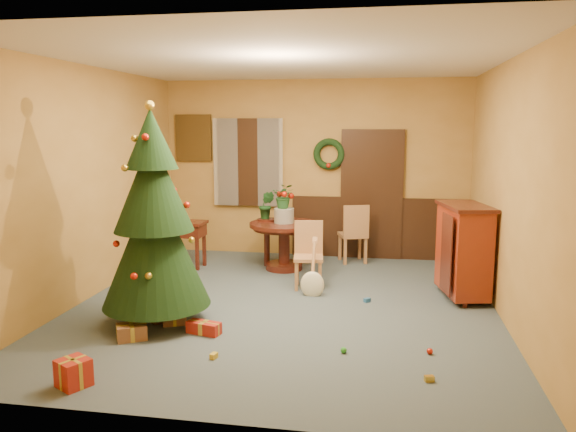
% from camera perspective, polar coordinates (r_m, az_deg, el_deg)
% --- Properties ---
extents(room_envelope, '(5.50, 5.50, 5.50)m').
position_cam_1_polar(room_envelope, '(9.25, 3.89, 2.69)').
color(room_envelope, '#333F4B').
rests_on(room_envelope, ground).
extents(dining_table, '(1.04, 1.04, 0.72)m').
position_cam_1_polar(dining_table, '(8.46, -0.40, -2.13)').
color(dining_table, black).
rests_on(dining_table, floor).
extents(urn, '(0.30, 0.30, 0.22)m').
position_cam_1_polar(urn, '(8.40, -0.40, 0.05)').
color(urn, slate).
rests_on(urn, dining_table).
extents(centerpiece_plant, '(0.33, 0.29, 0.37)m').
position_cam_1_polar(centerpiece_plant, '(8.36, -0.41, 2.05)').
color(centerpiece_plant, '#1E4C23').
rests_on(centerpiece_plant, urn).
extents(chair_near, '(0.43, 0.43, 0.89)m').
position_cam_1_polar(chair_near, '(7.58, 2.09, -3.67)').
color(chair_near, '#97683C').
rests_on(chair_near, floor).
extents(chair_far, '(0.52, 0.52, 0.94)m').
position_cam_1_polar(chair_far, '(8.90, 6.73, -1.60)').
color(chair_far, '#97683C').
rests_on(chair_far, floor).
extents(guitar, '(0.41, 0.53, 0.71)m').
position_cam_1_polar(guitar, '(7.19, 2.50, -5.34)').
color(guitar, beige).
rests_on(guitar, floor).
extents(plant_stand, '(0.29, 0.29, 0.74)m').
position_cam_1_polar(plant_stand, '(8.67, -2.17, -2.11)').
color(plant_stand, black).
rests_on(plant_stand, floor).
extents(stand_plant, '(0.24, 0.19, 0.43)m').
position_cam_1_polar(stand_plant, '(8.59, -2.19, 1.13)').
color(stand_plant, '#19471E').
rests_on(stand_plant, plant_stand).
extents(christmas_tree, '(1.18, 1.18, 2.43)m').
position_cam_1_polar(christmas_tree, '(6.22, -13.44, -0.47)').
color(christmas_tree, '#382111').
rests_on(christmas_tree, floor).
extents(writing_desk, '(0.83, 0.45, 0.72)m').
position_cam_1_polar(writing_desk, '(8.77, -10.97, -1.64)').
color(writing_desk, black).
rests_on(writing_desk, floor).
extents(sideboard, '(0.67, 1.02, 1.20)m').
position_cam_1_polar(sideboard, '(7.36, 17.40, -3.17)').
color(sideboard, '#581C0A').
rests_on(sideboard, floor).
extents(gift_a, '(0.36, 0.33, 0.16)m').
position_cam_1_polar(gift_a, '(6.08, -15.60, -11.27)').
color(gift_a, brown).
rests_on(gift_a, floor).
extents(gift_b, '(0.32, 0.32, 0.24)m').
position_cam_1_polar(gift_b, '(5.21, -20.96, -14.66)').
color(gift_b, '#A62216').
rests_on(gift_b, floor).
extents(gift_c, '(0.30, 0.25, 0.14)m').
position_cam_1_polar(gift_c, '(6.41, -11.45, -10.13)').
color(gift_c, brown).
rests_on(gift_c, floor).
extents(gift_d, '(0.38, 0.23, 0.13)m').
position_cam_1_polar(gift_d, '(6.08, -8.54, -11.16)').
color(gift_d, '#A62216').
rests_on(gift_d, floor).
extents(toy_a, '(0.09, 0.09, 0.05)m').
position_cam_1_polar(toy_a, '(7.09, 8.04, -8.46)').
color(toy_a, '#215793').
rests_on(toy_a, floor).
extents(toy_b, '(0.06, 0.06, 0.06)m').
position_cam_1_polar(toy_b, '(5.58, 5.67, -13.41)').
color(toy_b, green).
rests_on(toy_b, floor).
extents(toy_c, '(0.07, 0.09, 0.05)m').
position_cam_1_polar(toy_c, '(5.49, -7.55, -13.90)').
color(toy_c, gold).
rests_on(toy_c, floor).
extents(toy_d, '(0.06, 0.06, 0.06)m').
position_cam_1_polar(toy_d, '(5.69, 14.21, -13.18)').
color(toy_d, red).
rests_on(toy_d, floor).
extents(toy_e, '(0.09, 0.07, 0.05)m').
position_cam_1_polar(toy_e, '(5.15, 14.15, -15.72)').
color(toy_e, gold).
rests_on(toy_e, floor).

